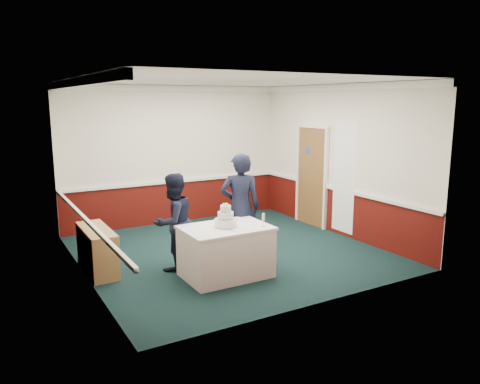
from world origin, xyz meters
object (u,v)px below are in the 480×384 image
person_woman (240,207)px  cake_knife (230,230)px  wedding_cake (226,220)px  cake_table (226,251)px  champagne_flute (263,218)px  person_man (173,222)px  sideboard (97,250)px

person_woman → cake_knife: bearing=77.2°
cake_knife → person_woman: person_woman is taller
wedding_cake → person_woman: (0.58, 0.56, 0.02)m
cake_table → champagne_flute: 0.78m
wedding_cake → person_man: bearing=129.2°
champagne_flute → cake_knife: bearing=171.4°
wedding_cake → champagne_flute: wedding_cake is taller
sideboard → wedding_cake: (1.67, -1.20, 0.55)m
wedding_cake → cake_knife: size_ratio=1.65×
sideboard → person_man: 1.28m
cake_knife → champagne_flute: (0.53, -0.08, 0.14)m
person_man → cake_table: bearing=106.9°
cake_knife → person_man: size_ratio=0.14×
cake_knife → wedding_cake: bearing=84.5°
sideboard → person_man: (1.10, -0.50, 0.43)m
cake_table → person_man: bearing=129.2°
cake_table → person_man: (-0.57, 0.70, 0.38)m
sideboard → cake_table: 2.05m
cake_table → cake_knife: size_ratio=6.00×
wedding_cake → person_man: size_ratio=0.23×
sideboard → wedding_cake: size_ratio=3.30×
cake_table → champagne_flute: bearing=-29.2°
champagne_flute → person_woman: 0.85m
person_man → sideboard: bearing=-46.9°
person_man → person_woman: bearing=151.1°
champagne_flute → person_man: person_man is taller
cake_table → wedding_cake: 0.50m
cake_knife → person_man: bearing=124.0°
sideboard → person_man: size_ratio=0.77×
person_woman → cake_table: bearing=70.0°
sideboard → cake_knife: 2.20m
cake_table → champagne_flute: champagne_flute is taller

